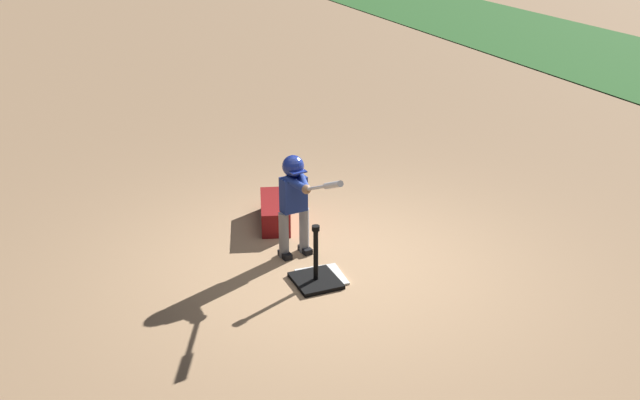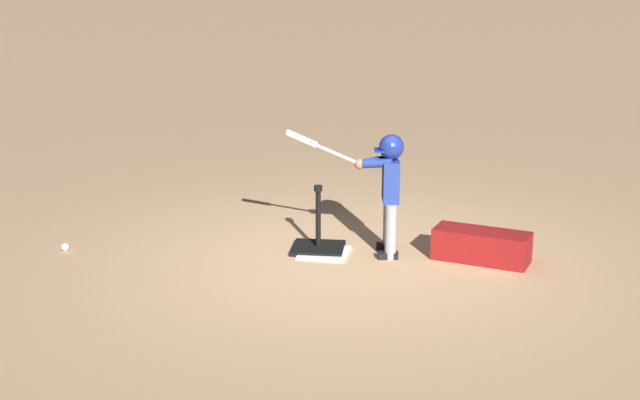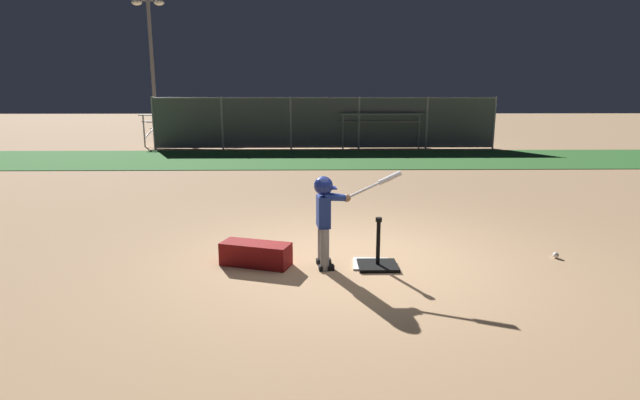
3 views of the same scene
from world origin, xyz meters
The scene contains 6 objects.
ground_plane centered at (0.00, 0.00, 0.00)m, with size 90.00×90.00×0.00m, color tan.
home_plate centered at (0.20, -0.18, 0.01)m, with size 0.44×0.44×0.02m, color white.
batting_tee centered at (0.27, -0.27, 0.07)m, with size 0.47×0.42×0.62m.
batter_child centered at (-0.34, -0.24, 0.70)m, with size 1.05×0.36×1.16m.
baseball centered at (2.58, 0.02, 0.04)m, with size 0.07×0.07×0.07m, color white.
equipment_bag centered at (-1.20, -0.17, 0.14)m, with size 0.84×0.32×0.28m, color maroon.
Camera 2 is at (-0.68, 7.44, 2.68)m, focal length 50.00 mm.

